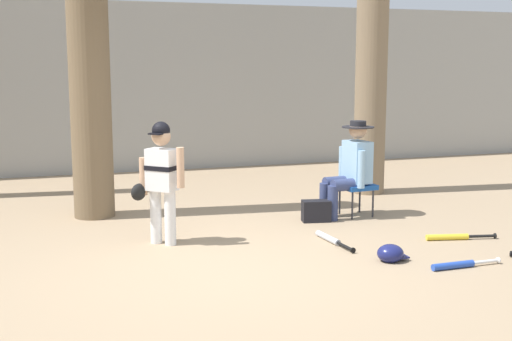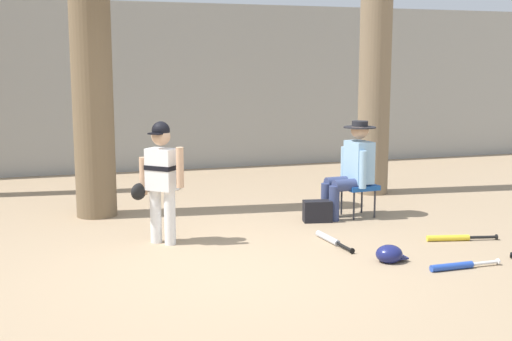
{
  "view_description": "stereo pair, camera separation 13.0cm",
  "coord_description": "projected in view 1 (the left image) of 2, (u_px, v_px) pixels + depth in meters",
  "views": [
    {
      "loc": [
        -1.64,
        -5.64,
        1.88
      ],
      "look_at": [
        0.61,
        1.06,
        0.75
      ],
      "focal_mm": 46.34,
      "sensor_mm": 36.0,
      "label": 1
    },
    {
      "loc": [
        -1.52,
        -5.68,
        1.88
      ],
      "look_at": [
        0.61,
        1.06,
        0.75
      ],
      "focal_mm": 46.34,
      "sensor_mm": 36.0,
      "label": 2
    }
  ],
  "objects": [
    {
      "name": "ground_plane",
      "position": [
        230.0,
        271.0,
        6.09
      ],
      "size": [
        60.0,
        60.0,
        0.0
      ],
      "primitive_type": "plane",
      "color": "#9E8466"
    },
    {
      "name": "handbag_beside_stool",
      "position": [
        316.0,
        211.0,
        8.01
      ],
      "size": [
        0.37,
        0.24,
        0.26
      ],
      "primitive_type": "cube",
      "rotation": [
        0.0,
        0.0,
        -0.19
      ],
      "color": "black",
      "rests_on": "ground"
    },
    {
      "name": "tree_near_player",
      "position": [
        88.0,
        39.0,
        7.97
      ],
      "size": [
        0.78,
        0.78,
        5.17
      ],
      "color": "brown",
      "rests_on": "ground"
    },
    {
      "name": "tree_behind_spectator",
      "position": [
        372.0,
        42.0,
        9.51
      ],
      "size": [
        0.66,
        0.66,
        5.06
      ],
      "color": "#7F6B51",
      "rests_on": "ground"
    },
    {
      "name": "bat_blue_youth",
      "position": [
        458.0,
        265.0,
        6.18
      ],
      "size": [
        0.74,
        0.07,
        0.07
      ],
      "color": "#2347AD",
      "rests_on": "ground"
    },
    {
      "name": "concrete_back_wall",
      "position": [
        130.0,
        88.0,
        11.71
      ],
      "size": [
        18.0,
        0.36,
        2.97
      ],
      "primitive_type": "cube",
      "color": "#9E9E99",
      "rests_on": "ground"
    },
    {
      "name": "batting_helmet_navy",
      "position": [
        391.0,
        253.0,
        6.39
      ],
      "size": [
        0.31,
        0.24,
        0.18
      ],
      "color": "navy",
      "rests_on": "ground"
    },
    {
      "name": "bat_aluminum_silver",
      "position": [
        331.0,
        239.0,
        7.09
      ],
      "size": [
        0.11,
        0.77,
        0.07
      ],
      "color": "#B7BCC6",
      "rests_on": "ground"
    },
    {
      "name": "seated_spectator",
      "position": [
        350.0,
        166.0,
        8.19
      ],
      "size": [
        0.67,
        0.54,
        1.2
      ],
      "color": "navy",
      "rests_on": "ground"
    },
    {
      "name": "bat_yellow_trainer",
      "position": [
        453.0,
        237.0,
        7.18
      ],
      "size": [
        0.78,
        0.23,
        0.07
      ],
      "color": "yellow",
      "rests_on": "ground"
    },
    {
      "name": "young_ballplayer",
      "position": [
        160.0,
        175.0,
        6.91
      ],
      "size": [
        0.57,
        0.45,
        1.31
      ],
      "color": "white",
      "rests_on": "ground"
    },
    {
      "name": "folding_stool",
      "position": [
        356.0,
        187.0,
        8.28
      ],
      "size": [
        0.44,
        0.44,
        0.41
      ],
      "color": "#194C9E",
      "rests_on": "ground"
    }
  ]
}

